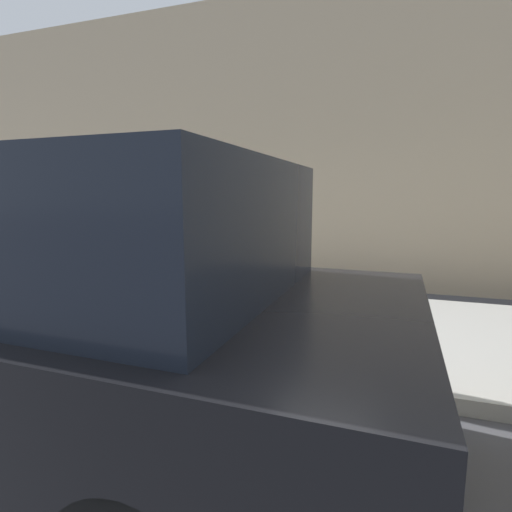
# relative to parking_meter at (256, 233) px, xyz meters

# --- Properties ---
(ground_plane) EXTENTS (60.00, 60.00, 0.00)m
(ground_plane) POSITION_rel_parking_meter_xyz_m (-0.23, -0.99, -1.20)
(ground_plane) COLOR #47474C
(sidewalk) EXTENTS (24.00, 2.80, 0.13)m
(sidewalk) POSITION_rel_parking_meter_xyz_m (-0.23, 1.21, -1.14)
(sidewalk) COLOR #ADAAA3
(sidewalk) RESTS_ON ground_plane
(building_facade) EXTENTS (24.00, 0.30, 4.71)m
(building_facade) POSITION_rel_parking_meter_xyz_m (-0.23, 3.62, 1.15)
(building_facade) COLOR tan
(building_facade) RESTS_ON ground_plane
(parking_meter) EXTENTS (0.21, 0.14, 1.45)m
(parking_meter) POSITION_rel_parking_meter_xyz_m (0.00, 0.00, 0.00)
(parking_meter) COLOR gray
(parking_meter) RESTS_ON sidewalk
(parked_car_beside_meter) EXTENTS (4.61, 1.98, 1.68)m
(parked_car_beside_meter) POSITION_rel_parking_meter_xyz_m (-1.04, -1.24, -0.35)
(parked_car_beside_meter) COLOR black
(parked_car_beside_meter) RESTS_ON ground_plane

